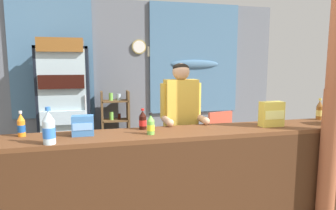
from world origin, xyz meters
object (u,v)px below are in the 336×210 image
object	(u,v)px
stall_counter	(194,169)
soda_bottle_orange_soda	(21,126)
drink_fridge	(65,97)
soda_bottle_iced_tea	(319,111)
bottle_shelf_rack	(115,122)
snack_box_instant_noodle	(271,114)
soda_bottle_lime_soda	(151,125)
timber_post	(333,95)
plastic_lawn_chair	(215,134)
snack_box_biscuit	(83,126)
soda_bottle_water	(49,128)
soda_bottle_cola	(143,120)
shopkeeper	(181,116)

from	to	relation	value
stall_counter	soda_bottle_orange_soda	size ratio (longest dim) A/B	17.79
drink_fridge	soda_bottle_iced_tea	xyz separation A→B (m)	(2.98, -1.94, -0.04)
bottle_shelf_rack	snack_box_instant_noodle	bearing A→B (deg)	-58.70
soda_bottle_lime_soda	snack_box_instant_noodle	distance (m)	1.28
timber_post	plastic_lawn_chair	world-z (taller)	timber_post
snack_box_instant_noodle	soda_bottle_orange_soda	bearing A→B (deg)	176.39
soda_bottle_lime_soda	snack_box_instant_noodle	bearing A→B (deg)	2.11
plastic_lawn_chair	snack_box_instant_noodle	bearing A→B (deg)	-90.55
timber_post	soda_bottle_iced_tea	world-z (taller)	timber_post
drink_fridge	bottle_shelf_rack	distance (m)	0.95
soda_bottle_orange_soda	snack_box_instant_noodle	world-z (taller)	snack_box_instant_noodle
snack_box_instant_noodle	soda_bottle_iced_tea	bearing A→B (deg)	14.26
soda_bottle_iced_tea	snack_box_biscuit	world-z (taller)	soda_bottle_iced_tea
soda_bottle_water	snack_box_instant_noodle	bearing A→B (deg)	4.75
snack_box_instant_noodle	snack_box_biscuit	bearing A→B (deg)	178.33
timber_post	soda_bottle_water	xyz separation A→B (m)	(-2.57, 0.14, -0.22)
stall_counter	timber_post	size ratio (longest dim) A/B	1.54
bottle_shelf_rack	drink_fridge	bearing A→B (deg)	-162.85
stall_counter	drink_fridge	size ratio (longest dim) A/B	2.10
soda_bottle_orange_soda	bottle_shelf_rack	bearing A→B (deg)	66.65
drink_fridge	timber_post	bearing A→B (deg)	-42.55
drink_fridge	plastic_lawn_chair	size ratio (longest dim) A/B	2.25
timber_post	soda_bottle_iced_tea	bearing A→B (deg)	58.81
soda_bottle_iced_tea	soda_bottle_lime_soda	world-z (taller)	soda_bottle_iced_tea
soda_bottle_orange_soda	soda_bottle_cola	world-z (taller)	soda_bottle_orange_soda
soda_bottle_cola	snack_box_biscuit	distance (m)	0.57
timber_post	snack_box_biscuit	world-z (taller)	timber_post
stall_counter	snack_box_biscuit	xyz separation A→B (m)	(-1.00, 0.15, 0.44)
soda_bottle_lime_soda	snack_box_instant_noodle	xyz separation A→B (m)	(1.27, 0.05, 0.04)
bottle_shelf_rack	soda_bottle_cola	bearing A→B (deg)	-86.61
bottle_shelf_rack	plastic_lawn_chair	bearing A→B (deg)	-31.52
bottle_shelf_rack	snack_box_biscuit	xyz separation A→B (m)	(-0.43, -2.32, 0.43)
stall_counter	soda_bottle_iced_tea	size ratio (longest dim) A/B	16.41
timber_post	soda_bottle_water	distance (m)	2.58
plastic_lawn_chair	soda_bottle_iced_tea	size ratio (longest dim) A/B	3.46
snack_box_instant_noodle	soda_bottle_water	bearing A→B (deg)	-175.25
soda_bottle_lime_soda	soda_bottle_orange_soda	bearing A→B (deg)	170.01
bottle_shelf_rack	soda_bottle_orange_soda	size ratio (longest dim) A/B	4.84
soda_bottle_iced_tea	snack_box_biscuit	size ratio (longest dim) A/B	1.31
stall_counter	shopkeeper	bearing A→B (deg)	85.80
soda_bottle_cola	snack_box_biscuit	world-z (taller)	soda_bottle_cola
soda_bottle_iced_tea	bottle_shelf_rack	bearing A→B (deg)	135.18
plastic_lawn_chair	soda_bottle_cola	xyz separation A→B (m)	(-1.33, -1.30, 0.52)
timber_post	drink_fridge	size ratio (longest dim) A/B	1.37
timber_post	soda_bottle_cola	bearing A→B (deg)	164.30
soda_bottle_cola	soda_bottle_water	bearing A→B (deg)	-156.52
soda_bottle_cola	snack_box_instant_noodle	bearing A→B (deg)	-7.65
drink_fridge	snack_box_instant_noodle	distance (m)	3.08
soda_bottle_iced_tea	timber_post	bearing A→B (deg)	-121.19
drink_fridge	snack_box_instant_noodle	xyz separation A→B (m)	(2.22, -2.13, -0.01)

